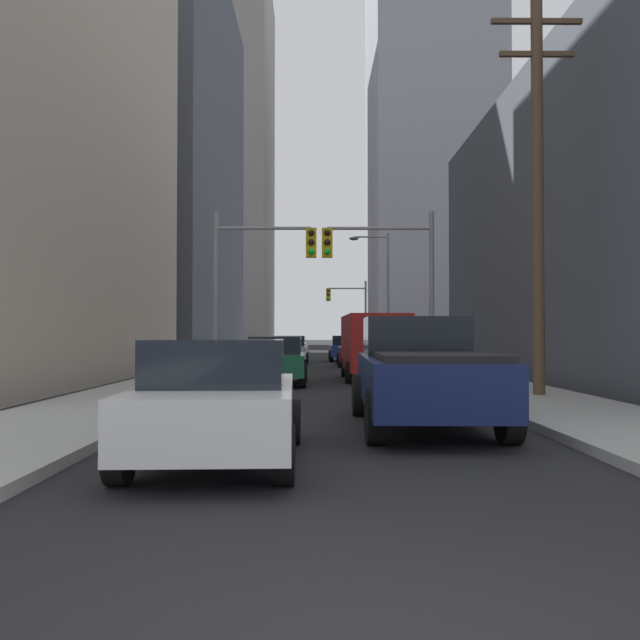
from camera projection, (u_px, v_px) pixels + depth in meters
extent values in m
cube|color=#9E9E99|center=(259.00, 354.00, 52.85)|extent=(2.94, 160.00, 0.15)
cube|color=#9E9E99|center=(379.00, 354.00, 52.92)|extent=(2.94, 160.00, 0.15)
cube|color=#141E4C|center=(423.00, 381.00, 11.37)|extent=(2.15, 5.45, 0.80)
cube|color=black|center=(415.00, 336.00, 12.36)|extent=(1.85, 1.85, 0.70)
cube|color=black|center=(438.00, 357.00, 10.03)|extent=(1.82, 2.42, 0.10)
cylinder|color=black|center=(360.00, 395.00, 13.08)|extent=(0.28, 0.80, 0.80)
cylinder|color=black|center=(458.00, 395.00, 13.09)|extent=(0.28, 0.80, 0.80)
cylinder|color=black|center=(376.00, 417.00, 9.63)|extent=(0.28, 0.80, 0.80)
cylinder|color=black|center=(509.00, 417.00, 9.64)|extent=(0.28, 0.80, 0.80)
cube|color=maroon|center=(374.00, 342.00, 23.45)|extent=(2.10, 5.24, 1.90)
cube|color=black|center=(368.00, 331.00, 26.06)|extent=(1.76, 0.05, 0.60)
cylinder|color=black|center=(344.00, 367.00, 25.08)|extent=(0.24, 0.72, 0.72)
cylinder|color=black|center=(396.00, 367.00, 25.10)|extent=(0.24, 0.72, 0.72)
cylinder|color=black|center=(349.00, 372.00, 21.76)|extent=(0.24, 0.72, 0.72)
cylinder|color=black|center=(408.00, 372.00, 21.77)|extent=(0.24, 0.72, 0.72)
cube|color=white|center=(220.00, 410.00, 8.38)|extent=(1.93, 4.25, 0.65)
cube|color=black|center=(218.00, 362.00, 8.25)|extent=(1.64, 1.95, 0.55)
cylinder|color=black|center=(173.00, 422.00, 9.71)|extent=(0.22, 0.64, 0.64)
cylinder|color=black|center=(293.00, 422.00, 9.73)|extent=(0.22, 0.64, 0.64)
cylinder|color=black|center=(119.00, 455.00, 7.03)|extent=(0.22, 0.64, 0.64)
cylinder|color=black|center=(284.00, 455.00, 7.04)|extent=(0.22, 0.64, 0.64)
cube|color=#195938|center=(276.00, 364.00, 21.31)|extent=(1.86, 4.22, 0.65)
cube|color=black|center=(276.00, 345.00, 21.17)|extent=(1.61, 1.92, 0.55)
cylinder|color=black|center=(253.00, 372.00, 22.64)|extent=(0.22, 0.64, 0.64)
cylinder|color=black|center=(304.00, 372.00, 22.65)|extent=(0.22, 0.64, 0.64)
cylinder|color=black|center=(244.00, 377.00, 19.95)|extent=(0.22, 0.64, 0.64)
cylinder|color=black|center=(302.00, 377.00, 19.97)|extent=(0.22, 0.64, 0.64)
cube|color=#B7BABF|center=(290.00, 352.00, 36.31)|extent=(1.87, 4.23, 0.65)
cube|color=black|center=(290.00, 341.00, 36.18)|extent=(1.62, 1.93, 0.55)
cylinder|color=black|center=(276.00, 357.00, 37.64)|extent=(0.22, 0.64, 0.64)
cylinder|color=black|center=(307.00, 357.00, 37.66)|extent=(0.22, 0.64, 0.64)
cylinder|color=black|center=(273.00, 359.00, 34.96)|extent=(0.22, 0.64, 0.64)
cylinder|color=black|center=(306.00, 359.00, 34.97)|extent=(0.22, 0.64, 0.64)
cube|color=maroon|center=(357.00, 353.00, 33.53)|extent=(1.92, 4.25, 0.65)
cube|color=black|center=(357.00, 341.00, 33.39)|extent=(1.64, 1.94, 0.55)
cylinder|color=black|center=(339.00, 359.00, 34.86)|extent=(0.22, 0.64, 0.64)
cylinder|color=black|center=(372.00, 359.00, 34.87)|extent=(0.22, 0.64, 0.64)
cylinder|color=black|center=(341.00, 361.00, 32.17)|extent=(0.22, 0.64, 0.64)
cylinder|color=black|center=(377.00, 361.00, 32.18)|extent=(0.22, 0.64, 0.64)
cube|color=navy|center=(345.00, 350.00, 39.95)|extent=(1.81, 4.21, 0.65)
cube|color=black|center=(345.00, 340.00, 39.82)|extent=(1.59, 1.91, 0.55)
cylinder|color=black|center=(330.00, 355.00, 41.28)|extent=(0.22, 0.64, 0.64)
cylinder|color=black|center=(358.00, 355.00, 41.30)|extent=(0.22, 0.64, 0.64)
cylinder|color=black|center=(331.00, 357.00, 38.60)|extent=(0.22, 0.64, 0.64)
cylinder|color=black|center=(361.00, 357.00, 38.61)|extent=(0.22, 0.64, 0.64)
cylinder|color=gray|center=(216.00, 295.00, 24.01)|extent=(0.18, 0.18, 6.00)
cylinder|color=gray|center=(264.00, 228.00, 24.07)|extent=(3.41, 0.12, 0.12)
cube|color=gold|center=(311.00, 243.00, 24.08)|extent=(0.38, 0.30, 1.05)
sphere|color=black|center=(311.00, 233.00, 23.91)|extent=(0.24, 0.24, 0.24)
sphere|color=black|center=(311.00, 242.00, 23.91)|extent=(0.24, 0.24, 0.24)
sphere|color=#19D833|center=(311.00, 252.00, 23.90)|extent=(0.24, 0.24, 0.24)
cylinder|color=gray|center=(432.00, 295.00, 24.07)|extent=(0.18, 0.18, 6.00)
cylinder|color=gray|center=(379.00, 228.00, 24.11)|extent=(3.75, 0.12, 0.12)
cube|color=gold|center=(327.00, 243.00, 24.08)|extent=(0.38, 0.30, 1.05)
sphere|color=black|center=(327.00, 233.00, 23.92)|extent=(0.24, 0.24, 0.24)
sphere|color=black|center=(327.00, 242.00, 23.91)|extent=(0.24, 0.24, 0.24)
sphere|color=#19D833|center=(327.00, 252.00, 23.90)|extent=(0.24, 0.24, 0.24)
cylinder|color=gray|center=(366.00, 317.00, 55.33)|extent=(0.18, 0.18, 6.00)
cylinder|color=gray|center=(347.00, 288.00, 55.37)|extent=(3.07, 0.12, 0.12)
cube|color=gold|center=(328.00, 295.00, 55.34)|extent=(0.38, 0.30, 1.05)
sphere|color=black|center=(328.00, 290.00, 55.18)|extent=(0.24, 0.24, 0.24)
sphere|color=black|center=(328.00, 295.00, 55.17)|extent=(0.24, 0.24, 0.24)
sphere|color=#19D833|center=(328.00, 299.00, 55.17)|extent=(0.24, 0.24, 0.24)
cylinder|color=brown|center=(538.00, 198.00, 16.13)|extent=(0.28, 0.28, 9.75)
cube|color=brown|center=(536.00, 21.00, 16.22)|extent=(2.20, 0.12, 0.12)
cube|color=brown|center=(537.00, 54.00, 16.21)|extent=(1.80, 0.12, 0.12)
cylinder|color=gray|center=(388.00, 298.00, 39.19)|extent=(0.16, 0.16, 7.50)
cylinder|color=gray|center=(371.00, 237.00, 39.26)|extent=(2.01, 0.10, 0.10)
ellipsoid|color=#4C4C51|center=(354.00, 239.00, 39.25)|extent=(0.56, 0.32, 0.20)
cube|color=#4C515B|center=(91.00, 163.00, 50.33)|extent=(20.12, 26.22, 28.88)
cube|color=gray|center=(205.00, 162.00, 96.63)|extent=(18.76, 23.15, 52.93)
cube|color=#93939E|center=(431.00, 133.00, 93.50)|extent=(16.65, 20.78, 59.30)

